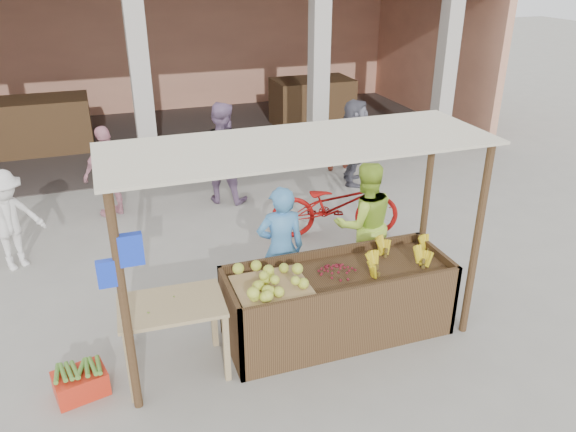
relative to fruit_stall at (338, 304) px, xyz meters
name	(u,v)px	position (x,y,z in m)	size (l,w,h in m)	color
ground	(297,341)	(-0.50, 0.00, -0.40)	(60.00, 60.00, 0.00)	gray
market_building	(169,20)	(-0.45, 8.93, 2.30)	(14.40, 6.40, 4.20)	tan
fruit_stall	(338,304)	(0.00, 0.00, 0.00)	(2.60, 0.95, 0.80)	#4F381F
stall_awning	(295,182)	(-0.51, 0.06, 1.58)	(4.09, 1.35, 2.39)	#4F381F
banana_heap	(401,255)	(0.81, 0.04, 0.49)	(0.97, 0.53, 0.18)	gold
melon_tray	(271,282)	(-0.82, -0.06, 0.50)	(0.80, 0.69, 0.21)	#A78556
berry_heap	(337,269)	(-0.03, 0.01, 0.48)	(0.48, 0.40, 0.15)	maroon
side_table	(172,315)	(-1.90, -0.06, 0.32)	(1.10, 0.76, 0.87)	tan
papaya_pile	(170,296)	(-1.90, -0.06, 0.56)	(0.66, 0.38, 0.19)	#4A8D2E
red_crate	(81,383)	(-2.88, -0.08, -0.27)	(0.50, 0.36, 0.26)	red
plantain_bundle	(78,370)	(-2.88, -0.08, -0.10)	(0.38, 0.26, 0.08)	#558731
produce_sacks	(338,156)	(2.27, 5.14, -0.09)	(0.81, 0.50, 0.62)	maroon
vendor_blue	(281,245)	(-0.44, 0.77, 0.47)	(0.65, 0.48, 1.74)	#4A8FD1
vendor_green	(364,221)	(0.80, 1.00, 0.50)	(0.87, 0.50, 1.81)	#B2DD3E
motorcycle	(335,204)	(0.99, 2.36, 0.15)	(2.10, 0.72, 1.10)	maroon
shopper_a	(7,217)	(-3.71, 2.94, 0.40)	(1.02, 0.51, 1.59)	white
shopper_b	(108,169)	(-2.29, 4.34, 0.44)	(0.99, 0.53, 1.68)	#D18A99
shopper_d	(354,140)	(2.25, 4.37, 0.47)	(1.62, 0.66, 1.75)	#504F5B
shopper_f	(221,148)	(-0.35, 4.34, 0.59)	(0.97, 0.56, 1.99)	gray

